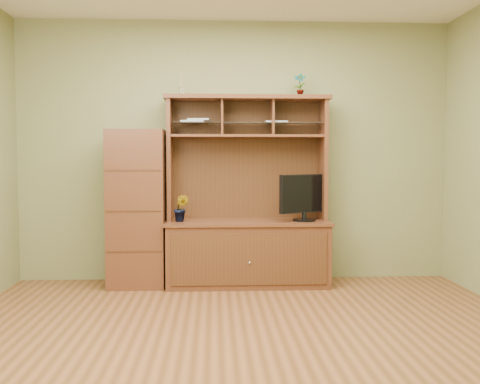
{
  "coord_description": "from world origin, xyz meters",
  "views": [
    {
      "loc": [
        -0.22,
        -3.62,
        1.27
      ],
      "look_at": [
        0.01,
        1.2,
        0.97
      ],
      "focal_mm": 40.0,
      "sensor_mm": 36.0,
      "label": 1
    }
  ],
  "objects": [
    {
      "name": "reed_diffuser",
      "position": [
        -0.55,
        1.8,
        2.0
      ],
      "size": [
        0.05,
        0.05,
        0.25
      ],
      "color": "silver",
      "rests_on": "media_hutch"
    },
    {
      "name": "media_hutch",
      "position": [
        0.11,
        1.73,
        0.52
      ],
      "size": [
        1.66,
        0.61,
        1.9
      ],
      "color": "#492615",
      "rests_on": "room"
    },
    {
      "name": "magazines",
      "position": [
        -0.14,
        1.8,
        1.65
      ],
      "size": [
        1.08,
        0.19,
        0.04
      ],
      "color": "#A6A6AA",
      "rests_on": "media_hutch"
    },
    {
      "name": "top_plant",
      "position": [
        0.65,
        1.8,
        2.02
      ],
      "size": [
        0.14,
        0.11,
        0.24
      ],
      "primitive_type": "imported",
      "rotation": [
        0.0,
        0.0,
        -0.24
      ],
      "color": "#2F6924",
      "rests_on": "media_hutch"
    },
    {
      "name": "orchid_plant",
      "position": [
        -0.55,
        1.65,
        0.78
      ],
      "size": [
        0.17,
        0.14,
        0.27
      ],
      "primitive_type": "imported",
      "rotation": [
        0.0,
        0.0,
        -0.18
      ],
      "color": "#2F571D",
      "rests_on": "media_hutch"
    },
    {
      "name": "side_cabinet",
      "position": [
        -0.99,
        1.73,
        0.78
      ],
      "size": [
        0.56,
        0.51,
        1.55
      ],
      "color": "#492615",
      "rests_on": "room"
    },
    {
      "name": "monitor",
      "position": [
        0.68,
        1.65,
        0.9
      ],
      "size": [
        0.53,
        0.33,
        0.46
      ],
      "rotation": [
        0.0,
        0.0,
        0.52
      ],
      "color": "black",
      "rests_on": "media_hutch"
    },
    {
      "name": "room",
      "position": [
        0.0,
        0.0,
        1.35
      ],
      "size": [
        4.54,
        4.04,
        2.74
      ],
      "color": "brown",
      "rests_on": "ground"
    }
  ]
}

